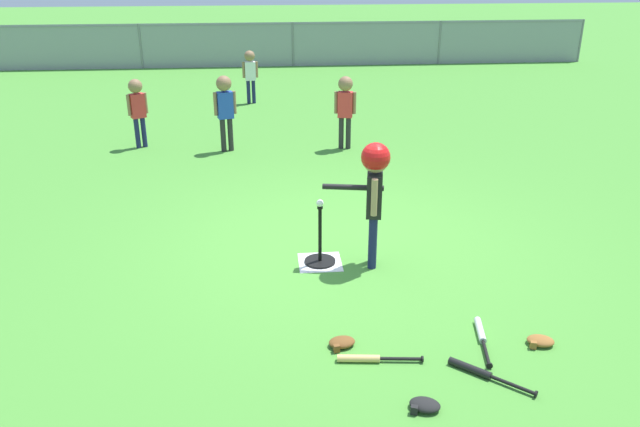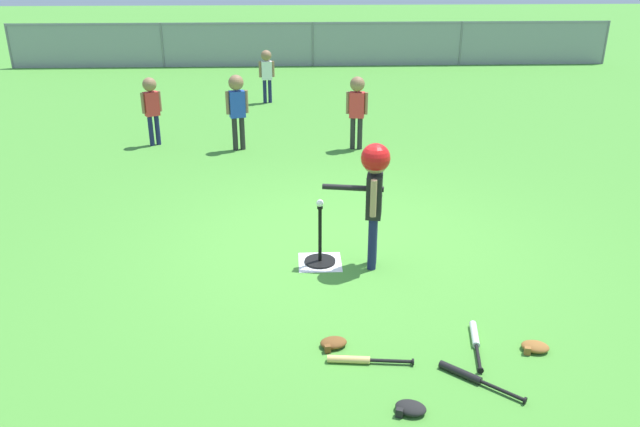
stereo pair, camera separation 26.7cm
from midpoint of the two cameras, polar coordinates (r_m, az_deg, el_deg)
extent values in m
plane|color=#478C33|center=(6.90, 0.98, -2.81)|extent=(60.00, 60.00, 0.00)
cube|color=white|center=(6.52, -1.18, -4.43)|extent=(0.44, 0.44, 0.01)
cylinder|color=black|center=(6.51, -1.18, -4.36)|extent=(0.32, 0.32, 0.03)
cylinder|color=black|center=(6.38, -1.20, -1.88)|extent=(0.04, 0.04, 0.60)
cylinder|color=black|center=(6.26, -1.22, 0.53)|extent=(0.06, 0.06, 0.02)
sphere|color=white|center=(6.24, -1.23, 0.92)|extent=(0.07, 0.07, 0.07)
cylinder|color=#191E4C|center=(6.31, 3.58, -2.68)|extent=(0.09, 0.09, 0.56)
cylinder|color=#191E4C|center=(6.42, 3.61, -2.20)|extent=(0.09, 0.09, 0.56)
cube|color=black|center=(6.17, 3.71, 1.71)|extent=(0.19, 0.27, 0.43)
cylinder|color=tan|center=(6.01, 3.67, 1.45)|extent=(0.06, 0.06, 0.37)
cylinder|color=tan|center=(6.30, 3.76, 2.49)|extent=(0.06, 0.06, 0.37)
sphere|color=tan|center=(6.05, 3.79, 4.82)|extent=(0.25, 0.25, 0.25)
sphere|color=red|center=(6.04, 3.80, 5.10)|extent=(0.28, 0.28, 0.28)
cylinder|color=black|center=(6.15, 1.77, 2.37)|extent=(0.60, 0.16, 0.06)
cylinder|color=#191E4C|center=(10.64, -16.36, 7.09)|extent=(0.08, 0.08, 0.49)
cylinder|color=#191E4C|center=(10.61, -16.92, 6.97)|extent=(0.08, 0.08, 0.49)
cube|color=red|center=(10.52, -16.91, 9.31)|extent=(0.25, 0.22, 0.38)
cylinder|color=#8C6647|center=(10.56, -16.23, 9.59)|extent=(0.05, 0.05, 0.33)
cylinder|color=#8C6647|center=(10.47, -17.64, 9.32)|extent=(0.05, 0.05, 0.33)
sphere|color=#8C6647|center=(10.46, -17.11, 10.96)|extent=(0.22, 0.22, 0.22)
cylinder|color=#262626|center=(10.14, -8.86, 7.10)|extent=(0.08, 0.08, 0.53)
cylinder|color=#262626|center=(10.12, -9.52, 7.02)|extent=(0.08, 0.08, 0.53)
cube|color=#2347B7|center=(10.01, -9.36, 9.65)|extent=(0.27, 0.20, 0.41)
cylinder|color=#8C6647|center=(10.03, -8.54, 9.91)|extent=(0.06, 0.06, 0.35)
cylinder|color=#8C6647|center=(9.98, -10.21, 9.72)|extent=(0.06, 0.06, 0.35)
sphere|color=#8C6647|center=(9.94, -9.49, 11.54)|extent=(0.24, 0.24, 0.24)
cylinder|color=#262626|center=(10.13, 1.82, 7.29)|extent=(0.08, 0.08, 0.52)
cylinder|color=#262626|center=(10.14, 1.17, 7.31)|extent=(0.08, 0.08, 0.52)
cube|color=red|center=(10.02, 1.52, 9.83)|extent=(0.25, 0.18, 0.40)
cylinder|color=#8C6647|center=(10.00, 2.35, 9.97)|extent=(0.06, 0.06, 0.34)
cylinder|color=#8C6647|center=(10.02, 0.69, 10.01)|extent=(0.06, 0.06, 0.34)
sphere|color=#8C6647|center=(9.95, 1.54, 11.66)|extent=(0.23, 0.23, 0.23)
cylinder|color=#191E4C|center=(13.28, -6.61, 10.89)|extent=(0.07, 0.07, 0.48)
cylinder|color=#191E4C|center=(13.28, -7.07, 10.87)|extent=(0.07, 0.07, 0.48)
cube|color=white|center=(13.20, -6.93, 12.68)|extent=(0.22, 0.15, 0.37)
cylinder|color=#8C6647|center=(13.20, -6.35, 12.83)|extent=(0.05, 0.05, 0.32)
cylinder|color=#8C6647|center=(13.18, -7.52, 12.76)|extent=(0.05, 0.05, 0.32)
sphere|color=#8C6647|center=(13.15, -6.99, 13.98)|extent=(0.21, 0.21, 0.21)
cylinder|color=silver|center=(5.53, 12.93, -10.26)|extent=(0.12, 0.33, 0.06)
cylinder|color=black|center=(5.26, 13.38, -12.21)|extent=(0.08, 0.33, 0.03)
cylinder|color=black|center=(5.13, 13.62, -13.26)|extent=(0.05, 0.02, 0.05)
cylinder|color=#DBB266|center=(5.07, 1.95, -13.00)|extent=(0.34, 0.09, 0.06)
cylinder|color=black|center=(5.09, 5.82, -12.98)|extent=(0.34, 0.06, 0.03)
cylinder|color=black|center=(5.11, 7.74, -12.95)|extent=(0.02, 0.05, 0.05)
cylinder|color=black|center=(5.07, 11.90, -13.56)|extent=(0.30, 0.27, 0.06)
cylinder|color=black|center=(4.98, 15.56, -14.76)|extent=(0.27, 0.25, 0.03)
cylinder|color=black|center=(4.94, 17.45, -15.35)|extent=(0.04, 0.05, 0.05)
ellipsoid|color=brown|center=(5.52, 18.01, -10.92)|extent=(0.25, 0.21, 0.07)
cube|color=brown|center=(5.45, 17.40, -11.31)|extent=(0.06, 0.05, 0.06)
ellipsoid|color=black|center=(4.67, 7.79, -16.81)|extent=(0.26, 0.23, 0.07)
cube|color=black|center=(4.62, 6.82, -17.26)|extent=(0.06, 0.05, 0.06)
ellipsoid|color=brown|center=(5.24, 0.50, -11.59)|extent=(0.24, 0.19, 0.07)
cube|color=brown|center=(5.17, -0.01, -12.13)|extent=(0.06, 0.05, 0.06)
cylinder|color=slate|center=(17.75, -16.35, 14.32)|extent=(0.06, 0.06, 1.15)
cylinder|color=slate|center=(17.45, -2.92, 15.04)|extent=(0.06, 0.06, 1.15)
cylinder|color=slate|center=(18.05, 10.33, 14.99)|extent=(0.06, 0.06, 1.15)
cylinder|color=slate|center=(19.47, 22.14, 14.29)|extent=(0.06, 0.06, 1.15)
cube|color=gray|center=(17.38, -2.95, 16.73)|extent=(16.00, 0.03, 0.03)
cube|color=gray|center=(17.45, -2.92, 15.04)|extent=(16.00, 0.01, 1.15)
camera|label=1|loc=(0.13, -91.22, -0.52)|focal=35.35mm
camera|label=2|loc=(0.13, 88.78, 0.52)|focal=35.35mm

